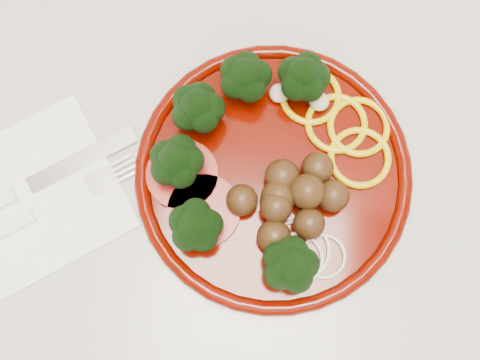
# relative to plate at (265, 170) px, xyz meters

# --- Properties ---
(counter) EXTENTS (2.40, 0.60, 0.90)m
(counter) POSITION_rel_plate_xyz_m (0.18, -0.02, -0.47)
(counter) COLOR beige
(counter) RESTS_ON ground
(plate) EXTENTS (0.26, 0.26, 0.06)m
(plate) POSITION_rel_plate_xyz_m (0.00, 0.00, 0.00)
(plate) COLOR #490600
(plate) RESTS_ON counter
(napkin) EXTENTS (0.20, 0.20, 0.00)m
(napkin) POSITION_rel_plate_xyz_m (-0.21, -0.04, -0.02)
(napkin) COLOR white
(napkin) RESTS_ON counter
(knife) EXTENTS (0.18, 0.13, 0.01)m
(knife) POSITION_rel_plate_xyz_m (-0.23, -0.04, -0.01)
(knife) COLOR silver
(knife) RESTS_ON napkin
(fork) EXTENTS (0.16, 0.11, 0.01)m
(fork) POSITION_rel_plate_xyz_m (-0.22, -0.07, -0.01)
(fork) COLOR white
(fork) RESTS_ON napkin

